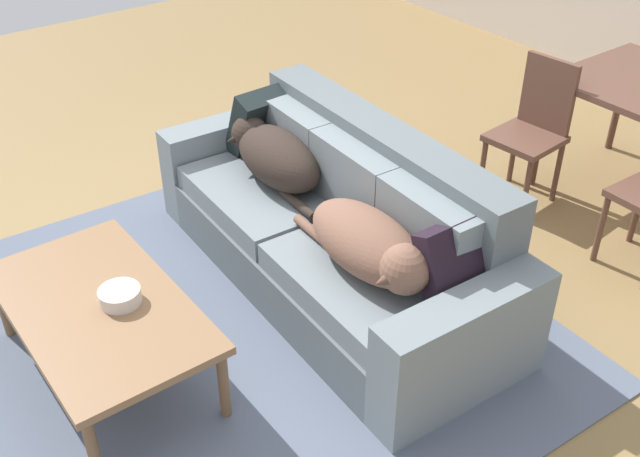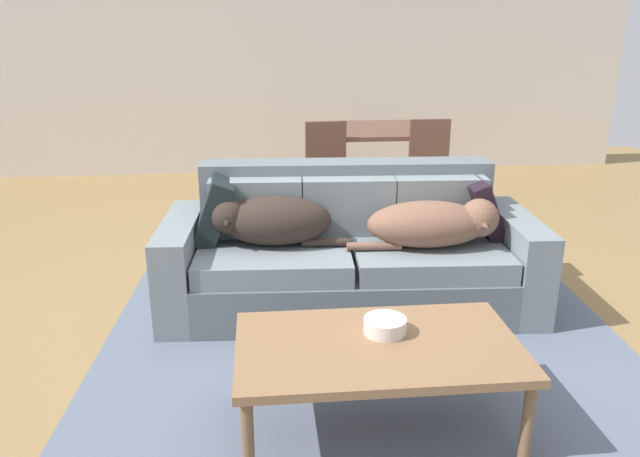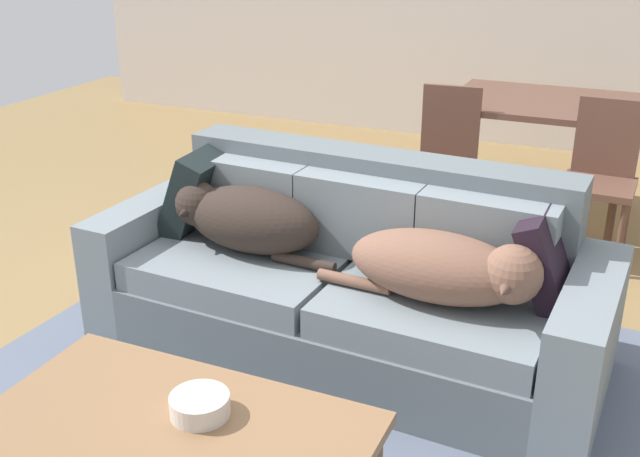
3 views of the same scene
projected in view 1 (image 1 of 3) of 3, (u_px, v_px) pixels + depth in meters
name	position (u px, v px, depth m)	size (l,w,h in m)	color
ground_plane	(292.00, 278.00, 4.27)	(10.00, 10.00, 0.00)	olive
area_rug	(193.00, 344.00, 3.81)	(2.97, 3.32, 0.01)	slate
couch	(338.00, 229.00, 4.09)	(2.36, 1.04, 0.88)	slate
dog_on_left_cushion	(275.00, 155.00, 4.23)	(0.85, 0.37, 0.30)	#30251F
dog_on_right_cushion	(371.00, 246.00, 3.52)	(0.93, 0.41, 0.30)	brown
throw_pillow_by_left_arm	(264.00, 120.00, 4.53)	(0.14, 0.41, 0.41)	black
throw_pillow_by_right_arm	(458.00, 263.00, 3.37)	(0.11, 0.38, 0.38)	black
coffee_table	(100.00, 311.00, 3.43)	(1.23, 0.71, 0.43)	olive
bowl_on_coffee_table	(120.00, 296.00, 3.40)	(0.19, 0.19, 0.07)	silver
dining_chair_near_left	(534.00, 125.00, 4.73)	(0.43, 0.43, 0.93)	brown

